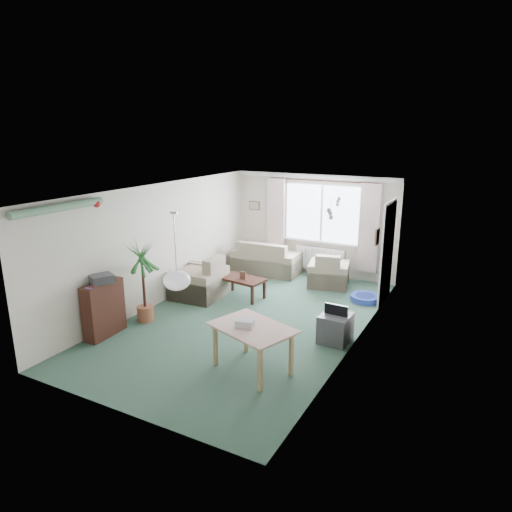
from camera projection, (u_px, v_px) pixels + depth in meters
The scene contains 25 objects.
ground at pixel (248, 320), 8.44m from camera, with size 6.50×6.50×0.00m, color #2D4B3B.
window at pixel (322, 213), 10.70m from camera, with size 1.80×0.03×1.30m, color white.
curtain_rod at pixel (322, 181), 10.42m from camera, with size 2.60×0.03×0.03m, color black.
curtain_left at pixel (276, 219), 11.19m from camera, with size 0.45×0.08×2.00m, color beige.
curtain_right at pixel (369, 228), 10.15m from camera, with size 0.45×0.08×2.00m, color beige.
radiator at pixel (320, 259), 10.95m from camera, with size 1.20×0.10×0.55m, color white.
doorway at pixel (388, 253), 9.14m from camera, with size 0.03×0.95×2.00m, color black.
pendant_lamp at pixel (177, 280), 5.99m from camera, with size 0.36×0.36×0.36m, color white.
tinsel_garland at pixel (59, 208), 6.74m from camera, with size 1.60×1.60×0.12m, color #196626.
bauble_cluster_a at pixel (337, 199), 8.02m from camera, with size 0.20×0.20×0.20m, color silver.
bauble_cluster_b at pixel (331, 210), 6.87m from camera, with size 0.20×0.20×0.20m, color silver.
wall_picture_back at pixel (255, 205), 11.50m from camera, with size 0.28×0.03×0.22m, color brown.
wall_picture_right at pixel (377, 236), 8.15m from camera, with size 0.03×0.24×0.30m, color brown.
sofa at pixel (267, 257), 11.12m from camera, with size 1.60×0.85×0.80m, color beige.
armchair_corner at pixel (329, 269), 10.20m from camera, with size 0.86×0.82×0.77m, color beige.
armchair_left at pixel (199, 276), 9.49m from camera, with size 1.00×0.94×0.89m, color beige.
coffee_table at pixel (242, 288), 9.52m from camera, with size 0.94×0.52×0.42m, color black.
photo_frame at pixel (243, 275), 9.37m from camera, with size 0.12×0.02×0.16m, color #4E3328.
bookshelf at pixel (104, 309), 7.68m from camera, with size 0.26×0.77×0.95m, color black.
hifi_box at pixel (101, 279), 7.53m from camera, with size 0.28×0.35×0.14m, color #343438.
houseplant at pixel (143, 282), 8.20m from camera, with size 0.65×0.65×1.51m, color #205D2B.
dining_table at pixel (252, 349), 6.59m from camera, with size 1.06×0.71×0.66m, color tan.
gift_box at pixel (245, 324), 6.50m from camera, with size 0.25×0.18×0.12m, color silver.
tv_cube at pixel (335, 328), 7.51m from camera, with size 0.47×0.52×0.47m, color #323237.
pet_bed at pixel (365, 298), 9.35m from camera, with size 0.60×0.60×0.12m, color #1F4290.
Camera 1 is at (3.79, -6.84, 3.39)m, focal length 32.00 mm.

